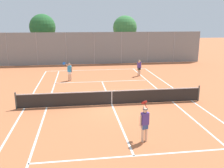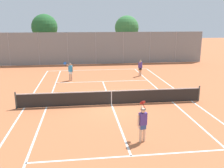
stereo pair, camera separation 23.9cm
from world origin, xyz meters
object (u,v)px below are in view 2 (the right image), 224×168
(player_near_side, at_px, (143,122))
(player_far_right, at_px, (140,67))
(tree_behind_right, at_px, (126,28))
(tennis_net, at_px, (111,97))
(loose_tennis_ball_1, at_px, (55,80))
(tree_behind_left, at_px, (44,28))
(player_far_left, at_px, (70,71))

(player_near_side, bearing_deg, player_far_right, 76.93)
(player_far_right, distance_m, tree_behind_right, 10.40)
(tennis_net, bearing_deg, tree_behind_right, 76.82)
(tennis_net, height_order, loose_tennis_ball_1, tennis_net)
(tennis_net, bearing_deg, tree_behind_left, 109.10)
(tennis_net, xyz_separation_m, tree_behind_right, (4.22, 18.04, 3.79))
(tennis_net, relative_size, player_near_side, 6.76)
(player_near_side, bearing_deg, player_far_left, 106.20)
(player_far_right, bearing_deg, tree_behind_left, 134.22)
(player_far_right, bearing_deg, tree_behind_right, 87.90)
(player_far_left, xyz_separation_m, tree_behind_left, (-3.70, 11.78, 3.45))
(player_far_right, relative_size, tree_behind_right, 0.27)
(player_far_right, bearing_deg, tennis_net, -115.16)
(player_far_left, distance_m, tree_behind_left, 12.82)
(player_far_left, height_order, tree_behind_right, tree_behind_right)
(player_far_left, xyz_separation_m, player_far_right, (6.71, 1.07, -0.02))
(player_far_left, distance_m, tree_behind_right, 13.42)
(player_far_left, bearing_deg, tennis_net, -68.26)
(player_far_left, relative_size, tree_behind_right, 0.30)
(loose_tennis_ball_1, xyz_separation_m, tree_behind_left, (-2.27, 11.61, 4.35))
(player_near_side, height_order, player_far_left, same)
(tennis_net, relative_size, tree_behind_right, 2.01)
(player_near_side, xyz_separation_m, player_far_left, (-3.59, 12.37, 0.00))
(player_far_left, xyz_separation_m, tree_behind_right, (7.08, 10.89, 3.37))
(loose_tennis_ball_1, height_order, tree_behind_left, tree_behind_left)
(player_near_side, bearing_deg, tree_behind_right, 81.49)
(player_far_left, relative_size, loose_tennis_ball_1, 26.88)
(loose_tennis_ball_1, distance_m, tree_behind_right, 14.34)
(player_near_side, bearing_deg, tree_behind_left, 106.81)
(player_far_left, bearing_deg, player_far_right, 9.06)
(tree_behind_left, distance_m, tree_behind_right, 10.81)
(player_near_side, distance_m, loose_tennis_ball_1, 13.53)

